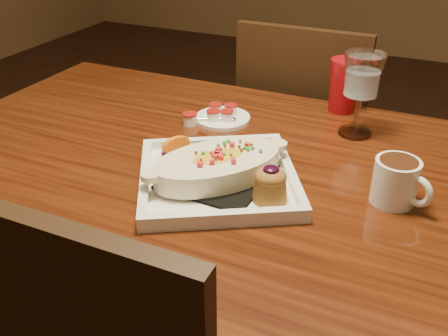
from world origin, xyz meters
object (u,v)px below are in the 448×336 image
at_px(coffee_mug, 397,180).
at_px(plate, 221,171).
at_px(saucer, 222,116).
at_px(red_tumbler, 344,86).
at_px(chair_far, 304,144).
at_px(table, 230,202).
at_px(goblet, 362,80).

bearing_deg(coffee_mug, plate, -142.14).
distance_m(saucer, red_tumbler, 0.34).
xyz_separation_m(chair_far, red_tumbler, (0.15, -0.23, 0.31)).
bearing_deg(red_tumbler, table, -110.66).
height_order(coffee_mug, goblet, goblet).
relative_size(coffee_mug, red_tumbler, 0.82).
distance_m(coffee_mug, red_tumbler, 0.45).
distance_m(chair_far, goblet, 0.57).
height_order(coffee_mug, red_tumbler, red_tumbler).
xyz_separation_m(goblet, red_tumbler, (-0.06, 0.13, -0.07)).
bearing_deg(chair_far, goblet, 120.56).
bearing_deg(saucer, coffee_mug, -24.23).
bearing_deg(goblet, red_tumbler, 115.45).
bearing_deg(red_tumbler, chair_far, 123.29).
height_order(table, coffee_mug, coffee_mug).
height_order(table, red_tumbler, red_tumbler).
height_order(plate, goblet, goblet).
relative_size(chair_far, red_tumbler, 6.64).
relative_size(plate, goblet, 2.12).
bearing_deg(plate, table, 69.20).
relative_size(table, coffee_mug, 12.99).
height_order(chair_far, plate, chair_far).
xyz_separation_m(table, saucer, (-0.12, 0.20, 0.11)).
xyz_separation_m(plate, saucer, (-0.13, 0.29, -0.02)).
height_order(chair_far, saucer, chair_far).
xyz_separation_m(chair_far, saucer, (-0.12, -0.42, 0.25)).
bearing_deg(goblet, coffee_mug, -64.35).
bearing_deg(table, plate, -80.87).
relative_size(plate, coffee_mug, 3.69).
distance_m(plate, goblet, 0.42).
height_order(table, saucer, saucer).
bearing_deg(chair_far, red_tumbler, 123.29).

